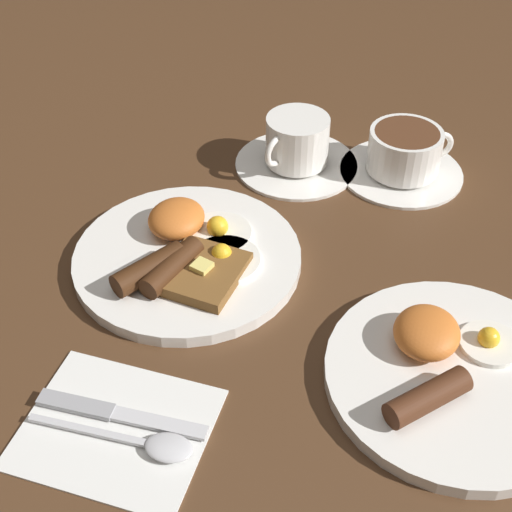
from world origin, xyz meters
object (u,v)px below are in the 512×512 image
(teacup_near, at_px, (297,147))
(teacup_far, at_px, (404,156))
(knife, at_px, (111,412))
(breakfast_plate_near, at_px, (187,255))
(breakfast_plate_far, at_px, (451,371))
(spoon, at_px, (150,444))

(teacup_near, height_order, teacup_far, teacup_near)
(teacup_near, relative_size, knife, 1.00)
(breakfast_plate_near, height_order, teacup_far, teacup_far)
(breakfast_plate_far, bearing_deg, breakfast_plate_near, -103.48)
(breakfast_plate_near, distance_m, breakfast_plate_far, 0.32)
(teacup_far, xyz_separation_m, knife, (0.49, -0.19, -0.02))
(breakfast_plate_far, bearing_deg, teacup_far, -162.34)
(teacup_far, relative_size, knife, 0.99)
(breakfast_plate_far, xyz_separation_m, spoon, (0.17, -0.25, -0.00))
(knife, distance_m, spoon, 0.05)
(teacup_near, relative_size, spoon, 1.05)
(breakfast_plate_near, relative_size, teacup_near, 1.57)
(teacup_near, distance_m, knife, 0.46)
(teacup_near, bearing_deg, breakfast_plate_far, 38.85)
(breakfast_plate_far, relative_size, knife, 1.53)
(knife, bearing_deg, breakfast_plate_near, 90.12)
(teacup_far, relative_size, spoon, 1.04)
(teacup_far, distance_m, spoon, 0.53)
(knife, height_order, spoon, spoon)
(breakfast_plate_far, bearing_deg, spoon, -55.41)
(breakfast_plate_near, bearing_deg, teacup_far, 142.31)
(breakfast_plate_far, distance_m, knife, 0.33)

